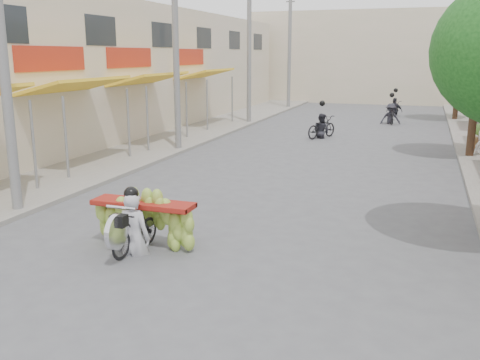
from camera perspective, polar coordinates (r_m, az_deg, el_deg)
name	(u,v)px	position (r m, az deg, el deg)	size (l,w,h in m)	color
ground	(162,297)	(8.73, -8.34, -12.26)	(120.00, 120.00, 0.00)	#55555A
sidewalk_left	(175,137)	(24.71, -6.94, 4.62)	(4.00, 60.00, 0.12)	gray
shophouse_row_left	(65,71)	(26.18, -18.19, 11.01)	(9.77, 40.00, 6.00)	beige
far_building	(379,57)	(45.12, 14.63, 12.56)	(20.00, 6.00, 7.00)	beige
utility_pole_near	(1,41)	(13.50, -24.12, 13.36)	(0.60, 0.24, 8.00)	slate
utility_pole_mid	(176,46)	(21.04, -6.86, 13.96)	(0.60, 0.24, 8.00)	slate
utility_pole_far	(249,49)	(29.41, 0.98, 13.84)	(0.60, 0.24, 8.00)	slate
utility_pole_back	(289,50)	(38.07, 5.30, 13.66)	(0.60, 0.24, 8.00)	slate
street_tree_mid	(480,53)	(21.03, 24.19, 12.26)	(3.40, 3.40, 5.25)	#3A2719
street_tree_far	(461,53)	(33.01, 22.48, 12.38)	(3.40, 3.40, 5.25)	#3A2719
banana_motorbike	(138,213)	(10.53, -10.85, -3.48)	(2.20, 1.75, 2.24)	black
bg_motorbike_a	(322,122)	(24.69, 8.69, 6.11)	(1.40, 1.90, 1.95)	black
bg_motorbike_b	(391,109)	(30.51, 15.81, 7.33)	(1.15, 1.79, 1.95)	black
bg_motorbike_c	(395,103)	(34.62, 16.20, 7.89)	(1.04, 1.66, 1.95)	black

